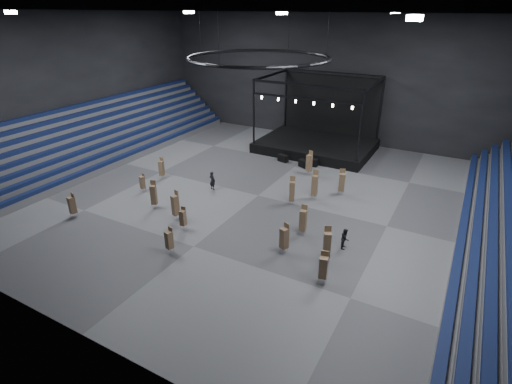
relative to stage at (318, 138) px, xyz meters
The scene contains 29 objects.
floor 16.30m from the stage, 90.00° to the right, with size 50.00×50.00×0.00m, color #525255.
wall_back 8.93m from the stage, 90.00° to the left, with size 50.00×0.20×18.00m, color black.
wall_front 37.99m from the stage, 90.00° to the right, with size 50.00×0.20×18.00m, color black.
wall_left 30.75m from the stage, 147.00° to the right, with size 0.20×42.00×18.00m, color black.
bleachers_left 28.10m from the stage, 144.71° to the right, with size 7.20×40.00×6.40m.
stage is the anchor object (origin of this frame).
truss_ring 19.93m from the stage, 90.00° to the right, with size 12.30×12.30×5.15m.
roof_girders 22.62m from the stage, 90.00° to the right, with size 49.00×30.35×0.70m.
floodlights 25.28m from the stage, 90.00° to the right, with size 28.60×16.60×0.25m.
flight_case_left 6.86m from the stage, 106.44° to the right, with size 1.25×0.62×0.83m, color black.
flight_case_mid 7.19m from the stage, 81.83° to the right, with size 1.30×0.65×0.87m, color black.
flight_case_right 6.48m from the stage, 75.05° to the right, with size 1.31×0.66×0.88m, color black.
chair_stack_0 25.05m from the stage, 95.48° to the right, with size 0.48×0.48×2.03m.
chair_stack_1 25.52m from the stage, 67.72° to the right, with size 0.69×0.69×2.91m.
chair_stack_2 16.78m from the stage, 77.40° to the right, with size 0.64×0.64×2.80m.
chair_stack_3 15.22m from the stage, 70.43° to the right, with size 0.58×0.58×2.99m.
chair_stack_4 24.24m from the stage, 107.12° to the right, with size 0.66×0.66×2.71m.
chair_stack_5 30.54m from the stage, 113.46° to the right, with size 0.64×0.64×2.34m.
chair_stack_6 28.25m from the stage, 92.18° to the right, with size 0.59×0.59×2.15m.
chair_stack_7 22.01m from the stage, 72.26° to the right, with size 0.56×0.56×2.68m.
chair_stack_8 28.06m from the stage, 68.40° to the right, with size 0.63×0.63×2.41m.
chair_stack_9 24.23m from the stage, 99.50° to the right, with size 0.66×0.66×2.73m.
chair_stack_10 20.78m from the stage, 122.27° to the right, with size 0.56×0.56×2.43m.
chair_stack_11 13.98m from the stage, 59.71° to the right, with size 0.71×0.71×2.67m.
chair_stack_12 9.16m from the stage, 75.25° to the right, with size 0.65×0.65×2.77m.
chair_stack_13 23.54m from the stage, 116.72° to the right, with size 0.51×0.51×1.95m.
chair_stack_14 24.95m from the stage, 74.88° to the right, with size 0.70×0.70×2.52m.
man_center 17.85m from the stage, 105.54° to the right, with size 0.70×0.46×1.93m, color black.
crew_member 23.58m from the stage, 64.03° to the right, with size 0.81×0.63×1.66m, color black.
Camera 1 is at (16.99, -31.19, 17.11)m, focal length 28.00 mm.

